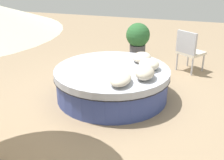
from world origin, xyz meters
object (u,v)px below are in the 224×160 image
object	(u,v)px
round_bed	(112,82)
throw_pillow_1	(145,73)
throw_pillow_0	(121,79)
planter	(138,39)
patio_chair	(189,49)
throw_pillow_3	(142,57)
throw_pillow_2	(149,64)

from	to	relation	value
round_bed	throw_pillow_1	distance (m)	0.84
throw_pillow_0	planter	world-z (taller)	planter
throw_pillow_0	patio_chair	distance (m)	2.62
throw_pillow_0	throw_pillow_3	bearing A→B (deg)	-5.21
round_bed	patio_chair	size ratio (longest dim) A/B	2.22
round_bed	throw_pillow_0	xyz separation A→B (m)	(-0.63, -0.34, 0.37)
throw_pillow_0	patio_chair	world-z (taller)	patio_chair
throw_pillow_1	round_bed	bearing A→B (deg)	65.99
throw_pillow_3	planter	size ratio (longest dim) A/B	0.47
throw_pillow_3	planter	world-z (taller)	planter
round_bed	throw_pillow_1	xyz separation A→B (m)	(-0.30, -0.68, 0.39)
round_bed	throw_pillow_1	size ratio (longest dim) A/B	4.75
throw_pillow_1	planter	world-z (taller)	planter
throw_pillow_1	patio_chair	bearing A→B (deg)	-16.75
round_bed	throw_pillow_0	world-z (taller)	throw_pillow_0
planter	throw_pillow_2	bearing A→B (deg)	-162.38
throw_pillow_3	throw_pillow_1	bearing A→B (deg)	-165.12
round_bed	planter	size ratio (longest dim) A/B	2.18
round_bed	throw_pillow_0	size ratio (longest dim) A/B	4.03
throw_pillow_0	throw_pillow_1	bearing A→B (deg)	-45.73
throw_pillow_0	planter	distance (m)	2.85
throw_pillow_0	throw_pillow_1	xyz separation A→B (m)	(0.33, -0.34, 0.02)
throw_pillow_1	throw_pillow_2	size ratio (longest dim) A/B	1.09
round_bed	throw_pillow_3	bearing A→B (deg)	-38.72
throw_pillow_0	throw_pillow_3	size ratio (longest dim) A/B	1.15
throw_pillow_1	planter	size ratio (longest dim) A/B	0.46
throw_pillow_1	throw_pillow_3	size ratio (longest dim) A/B	0.97
throw_pillow_0	throw_pillow_3	xyz separation A→B (m)	(1.19, -0.11, 0.00)
round_bed	throw_pillow_0	bearing A→B (deg)	-151.66
throw_pillow_2	patio_chair	distance (m)	1.77
throw_pillow_2	planter	xyz separation A→B (m)	(2.04, 0.65, -0.10)
throw_pillow_2	throw_pillow_3	size ratio (longest dim) A/B	0.89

